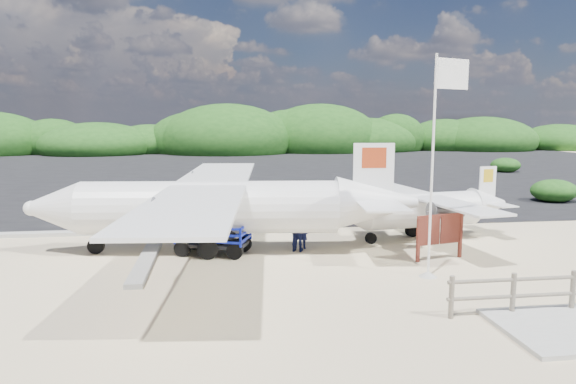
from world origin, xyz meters
name	(u,v)px	position (x,y,z in m)	size (l,w,h in m)	color
ground	(290,263)	(0.00, 0.00, 0.00)	(160.00, 160.00, 0.00)	beige
asphalt_apron	(243,170)	(0.00, 30.00, 0.00)	(90.00, 50.00, 0.04)	#B2B2B2
lagoon	(6,260)	(-9.00, 1.50, 0.00)	(9.00, 7.00, 0.40)	#B2B2B2
vegetation_band	(234,152)	(0.00, 55.00, 0.00)	(124.00, 8.00, 4.40)	#B2B2B2
fence	(571,312)	(6.00, -5.00, 0.00)	(6.40, 2.00, 1.10)	#B2B2B2
baggage_cart	(214,254)	(-2.40, 1.40, 0.00)	(2.52, 1.44, 1.26)	#0B19AE
flagpole	(428,277)	(3.74, -1.96, 0.00)	(1.25, 0.52, 6.27)	white
signboard	(439,259)	(4.83, -0.27, 0.00)	(1.84, 0.17, 1.52)	#5E241A
crew_a	(300,224)	(0.59, 1.75, 0.86)	(0.63, 0.41, 1.72)	#111742
crew_b	(272,205)	(0.01, 5.48, 0.95)	(0.92, 0.72, 1.90)	#111742
crew_c	(298,228)	(0.46, 1.36, 0.81)	(0.95, 0.39, 1.62)	#111742
aircraft_large	(416,173)	(14.23, 25.29, 0.00)	(15.70, 15.70, 4.71)	#B2B2B2
aircraft_small	(102,165)	(-13.55, 36.72, 0.00)	(7.15, 7.15, 2.58)	#B2B2B2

